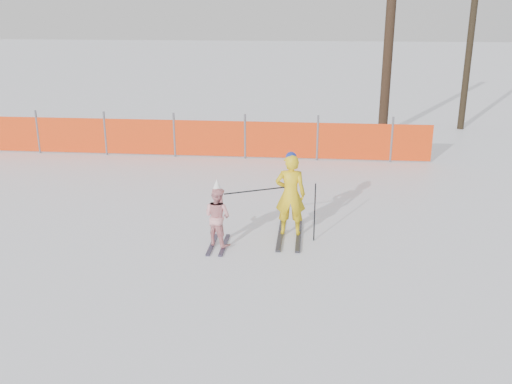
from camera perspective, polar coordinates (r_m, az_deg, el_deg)
ground at (r=9.84m, az=-0.29°, el=-6.45°), size 120.00×120.00×0.00m
adult at (r=10.44m, az=3.46°, el=-0.31°), size 0.56×1.59×1.61m
child at (r=10.06m, az=-3.87°, el=-2.39°), size 0.65×0.95×1.25m
ski_poles at (r=10.21m, az=2.83°, el=-0.94°), size 1.61×0.52×1.09m
safety_fence at (r=16.66m, az=-13.22°, el=5.46°), size 17.11×0.06×1.25m
tree_trunks at (r=19.47m, az=15.86°, el=14.69°), size 3.08×1.60×6.36m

